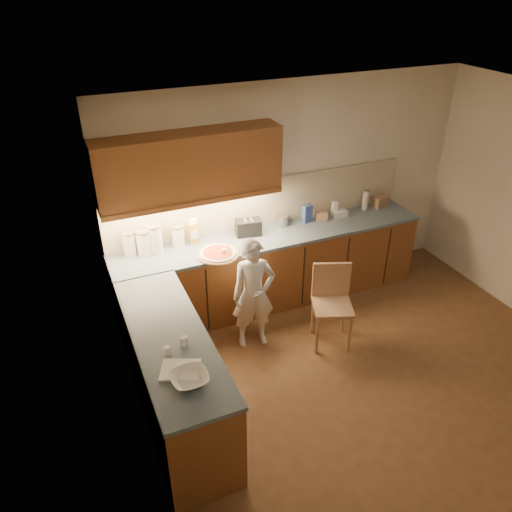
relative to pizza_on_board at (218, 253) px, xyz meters
name	(u,v)px	position (x,y,z in m)	size (l,w,h in m)	color
room	(399,234)	(1.11, -1.51, 0.74)	(4.54, 4.50, 2.62)	brown
l_counter	(244,298)	(0.19, -0.26, -0.48)	(3.77, 2.62, 0.92)	brown
backsplash	(263,203)	(0.74, 0.48, 0.27)	(3.75, 0.02, 0.58)	#BCB392
upper_cabinets	(190,166)	(-0.16, 0.32, 0.91)	(1.95, 0.36, 0.73)	brown
pizza_on_board	(218,253)	(0.00, 0.00, 0.00)	(0.46, 0.46, 0.18)	tan
child	(254,294)	(0.22, -0.46, -0.30)	(0.47, 0.31, 1.28)	silver
wooden_chair	(332,299)	(1.02, -0.73, -0.41)	(0.53, 0.53, 0.91)	tan
mixing_bowl	(190,379)	(-0.84, -1.71, 0.01)	(0.29, 0.29, 0.07)	white
canister_a	(129,244)	(-0.87, 0.37, 0.12)	(0.14, 0.14, 0.29)	silver
canister_b	(144,242)	(-0.72, 0.33, 0.13)	(0.17, 0.17, 0.29)	white
canister_c	(154,238)	(-0.61, 0.34, 0.15)	(0.18, 0.18, 0.33)	white
canister_d	(178,235)	(-0.33, 0.39, 0.10)	(0.15, 0.15, 0.24)	white
oil_jug	(194,232)	(-0.16, 0.36, 0.12)	(0.10, 0.08, 0.30)	gold
toaster	(248,227)	(0.48, 0.31, 0.07)	(0.31, 0.22, 0.19)	black
steel_pot	(282,220)	(0.95, 0.38, 0.04)	(0.16, 0.16, 0.13)	#B1B1B6
blue_box	(307,213)	(1.27, 0.34, 0.09)	(0.11, 0.08, 0.22)	#34509E
card_box_a	(321,216)	(1.46, 0.32, 0.03)	(0.14, 0.10, 0.10)	#AA7D5C
white_bottle	(335,209)	(1.66, 0.35, 0.07)	(0.06, 0.06, 0.19)	white
flat_pack	(339,213)	(1.72, 0.32, 0.02)	(0.19, 0.13, 0.07)	silver
tall_jar	(365,200)	(2.12, 0.36, 0.11)	(0.08, 0.08, 0.26)	silver
card_box_b	(380,201)	(2.35, 0.35, 0.05)	(0.19, 0.15, 0.15)	#9C7654
dough_cloth	(180,370)	(-0.87, -1.57, -0.01)	(0.30, 0.24, 0.02)	white
spice_jar_a	(167,351)	(-0.91, -1.34, 0.02)	(0.06, 0.06, 0.07)	white
spice_jar_b	(184,341)	(-0.75, -1.28, 0.02)	(0.06, 0.06, 0.08)	silver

